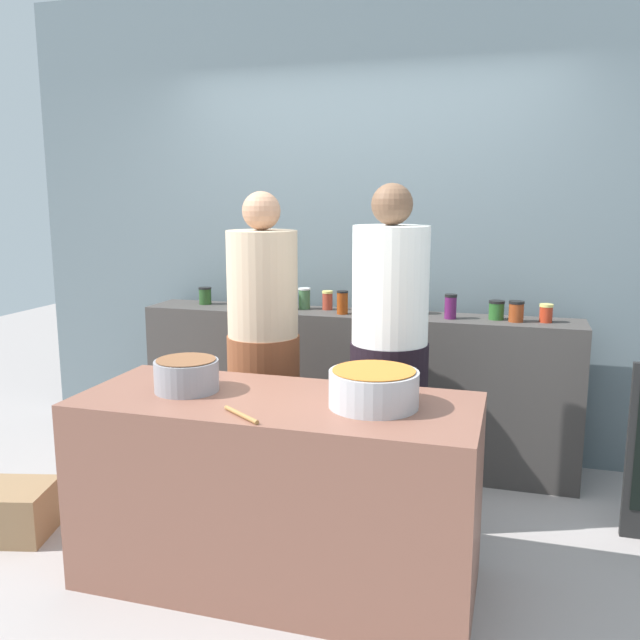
{
  "coord_description": "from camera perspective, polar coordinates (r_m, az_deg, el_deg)",
  "views": [
    {
      "loc": [
        0.95,
        -2.87,
        1.67
      ],
      "look_at": [
        0.0,
        0.35,
        1.05
      ],
      "focal_mm": 37.76,
      "sensor_mm": 36.0,
      "label": 1
    }
  ],
  "objects": [
    {
      "name": "wooden_spoon",
      "position": [
        2.65,
        -6.7,
        -7.98
      ],
      "size": [
        0.2,
        0.15,
        0.02
      ],
      "primitive_type": "cylinder",
      "rotation": [
        1.57,
        0.0,
        0.94
      ],
      "color": "#9E703D",
      "rests_on": "prep_table"
    },
    {
      "name": "bread_crate",
      "position": [
        3.81,
        -24.66,
        -14.49
      ],
      "size": [
        0.45,
        0.41,
        0.25
      ],
      "primitive_type": "cube",
      "rotation": [
        0.0,
        0.0,
        0.25
      ],
      "color": "#8E6C4A",
      "rests_on": "ground"
    },
    {
      "name": "cook_with_tongs",
      "position": [
        3.69,
        -4.79,
        -3.79
      ],
      "size": [
        0.4,
        0.4,
        1.7
      ],
      "color": "brown",
      "rests_on": "ground"
    },
    {
      "name": "ground",
      "position": [
        3.45,
        -1.74,
        -18.47
      ],
      "size": [
        12.0,
        12.0,
        0.0
      ],
      "primitive_type": "plane",
      "color": "#9C9491"
    },
    {
      "name": "display_shelf",
      "position": [
        4.25,
        2.88,
        -5.78
      ],
      "size": [
        2.7,
        0.36,
        0.96
      ],
      "primitive_type": "cube",
      "color": "#3F3B38",
      "rests_on": "ground"
    },
    {
      "name": "storefront_wall",
      "position": [
        4.42,
        4.08,
        8.25
      ],
      "size": [
        4.8,
        0.12,
        3.0
      ],
      "primitive_type": "cube",
      "color": "slate",
      "rests_on": "ground"
    },
    {
      "name": "preserve_jar_7",
      "position": [
        4.05,
        5.72,
        1.23
      ],
      "size": [
        0.07,
        0.07,
        0.12
      ],
      "color": "#3A4F29",
      "rests_on": "display_shelf"
    },
    {
      "name": "prep_table",
      "position": [
        3.01,
        -3.62,
        -14.2
      ],
      "size": [
        1.7,
        0.7,
        0.83
      ],
      "primitive_type": "cube",
      "color": "brown",
      "rests_on": "ground"
    },
    {
      "name": "preserve_jar_0",
      "position": [
        4.52,
        -9.71,
        2.05
      ],
      "size": [
        0.09,
        0.09,
        0.11
      ],
      "color": "#25481F",
      "rests_on": "display_shelf"
    },
    {
      "name": "preserve_jar_2",
      "position": [
        4.25,
        -2.96,
        1.85
      ],
      "size": [
        0.08,
        0.08,
        0.14
      ],
      "color": "olive",
      "rests_on": "display_shelf"
    },
    {
      "name": "preserve_jar_3",
      "position": [
        4.26,
        -1.33,
        1.84
      ],
      "size": [
        0.08,
        0.08,
        0.13
      ],
      "color": "#3A603C",
      "rests_on": "display_shelf"
    },
    {
      "name": "cooking_pot_left",
      "position": [
        3.01,
        -11.24,
        -4.61
      ],
      "size": [
        0.28,
        0.28,
        0.14
      ],
      "color": "gray",
      "rests_on": "prep_table"
    },
    {
      "name": "preserve_jar_1",
      "position": [
        4.42,
        -6.91,
        2.1
      ],
      "size": [
        0.08,
        0.08,
        0.14
      ],
      "color": "olive",
      "rests_on": "display_shelf"
    },
    {
      "name": "preserve_jar_4",
      "position": [
        4.24,
        0.64,
        1.69
      ],
      "size": [
        0.07,
        0.07,
        0.12
      ],
      "color": "#993827",
      "rests_on": "display_shelf"
    },
    {
      "name": "preserve_jar_5",
      "position": [
        4.08,
        1.91,
        1.51
      ],
      "size": [
        0.07,
        0.07,
        0.14
      ],
      "color": "#8E360F",
      "rests_on": "display_shelf"
    },
    {
      "name": "preserve_jar_6",
      "position": [
        4.16,
        3.72,
        1.42
      ],
      "size": [
        0.08,
        0.08,
        0.11
      ],
      "color": "orange",
      "rests_on": "display_shelf"
    },
    {
      "name": "preserve_jar_8",
      "position": [
        4.13,
        7.81,
        1.49
      ],
      "size": [
        0.09,
        0.09,
        0.14
      ],
      "color": "olive",
      "rests_on": "display_shelf"
    },
    {
      "name": "preserve_jar_12",
      "position": [
        4.03,
        18.61,
        0.56
      ],
      "size": [
        0.08,
        0.08,
        0.1
      ],
      "color": "#AD2F19",
      "rests_on": "display_shelf"
    },
    {
      "name": "preserve_jar_11",
      "position": [
        3.99,
        16.3,
        0.71
      ],
      "size": [
        0.09,
        0.09,
        0.12
      ],
      "color": "brown",
      "rests_on": "display_shelf"
    },
    {
      "name": "cooking_pot_center",
      "position": [
        2.74,
        4.57,
        -5.81
      ],
      "size": [
        0.37,
        0.37,
        0.15
      ],
      "color": "#B7B7BC",
      "rests_on": "prep_table"
    },
    {
      "name": "cook_in_cap",
      "position": [
        3.41,
        5.86,
        -4.7
      ],
      "size": [
        0.39,
        0.39,
        1.73
      ],
      "color": "black",
      "rests_on": "ground"
    },
    {
      "name": "preserve_jar_10",
      "position": [
        4.03,
        14.73,
        0.83
      ],
      "size": [
        0.09,
        0.09,
        0.11
      ],
      "color": "#265823",
      "rests_on": "display_shelf"
    },
    {
      "name": "preserve_jar_9",
      "position": [
        4.0,
        11.0,
        1.14
      ],
      "size": [
        0.07,
        0.07,
        0.14
      ],
      "color": "#55184D",
      "rests_on": "display_shelf"
    }
  ]
}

